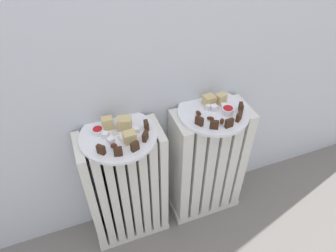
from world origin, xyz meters
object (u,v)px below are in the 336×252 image
object	(u,v)px
radiator_left	(126,188)
plate_left	(118,135)
jam_bowl_left	(98,131)
plate_right	(213,112)
radiator_right	(207,164)
fork	(119,138)
jam_bowl_right	(228,111)

from	to	relation	value
radiator_left	plate_left	world-z (taller)	plate_left
plate_left	jam_bowl_left	world-z (taller)	jam_bowl_left
plate_right	plate_left	bearing A→B (deg)	180.00
radiator_right	fork	bearing A→B (deg)	-176.97
plate_left	jam_bowl_right	bearing A→B (deg)	-4.58
plate_left	jam_bowl_right	distance (m)	0.41
radiator_left	plate_right	xyz separation A→B (m)	(0.37, -0.00, 0.30)
jam_bowl_left	fork	bearing A→B (deg)	-39.10
radiator_left	fork	bearing A→B (deg)	-97.51
radiator_right	jam_bowl_right	xyz separation A→B (m)	(0.04, -0.03, 0.32)
plate_left	jam_bowl_right	size ratio (longest dim) A/B	6.09
radiator_left	fork	size ratio (longest dim) A/B	6.00
radiator_left	radiator_right	xyz separation A→B (m)	(0.37, 0.00, -0.00)
radiator_left	plate_right	bearing A→B (deg)	-0.00
plate_right	jam_bowl_left	distance (m)	0.44
plate_right	jam_bowl_right	size ratio (longest dim) A/B	6.09
radiator_right	jam_bowl_left	size ratio (longest dim) A/B	14.24
plate_right	fork	size ratio (longest dim) A/B	2.83
radiator_right	jam_bowl_left	xyz separation A→B (m)	(-0.43, 0.03, 0.32)
plate_right	jam_bowl_left	bearing A→B (deg)	176.01
jam_bowl_left	jam_bowl_right	distance (m)	0.48
jam_bowl_right	plate_left	bearing A→B (deg)	175.42
plate_right	fork	world-z (taller)	fork
radiator_right	plate_left	world-z (taller)	plate_left
jam_bowl_right	radiator_right	bearing A→B (deg)	140.98
radiator_right	radiator_left	bearing A→B (deg)	180.00
jam_bowl_left	fork	distance (m)	0.08
fork	plate_left	bearing A→B (deg)	82.49
jam_bowl_left	fork	xyz separation A→B (m)	(0.06, -0.05, -0.01)
radiator_right	plate_right	world-z (taller)	plate_right
plate_left	jam_bowl_left	bearing A→B (deg)	154.71
plate_left	radiator_left	bearing A→B (deg)	104.04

